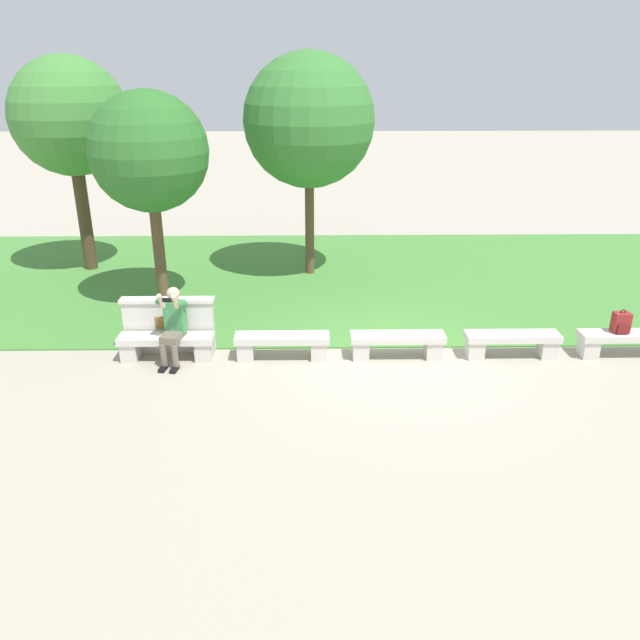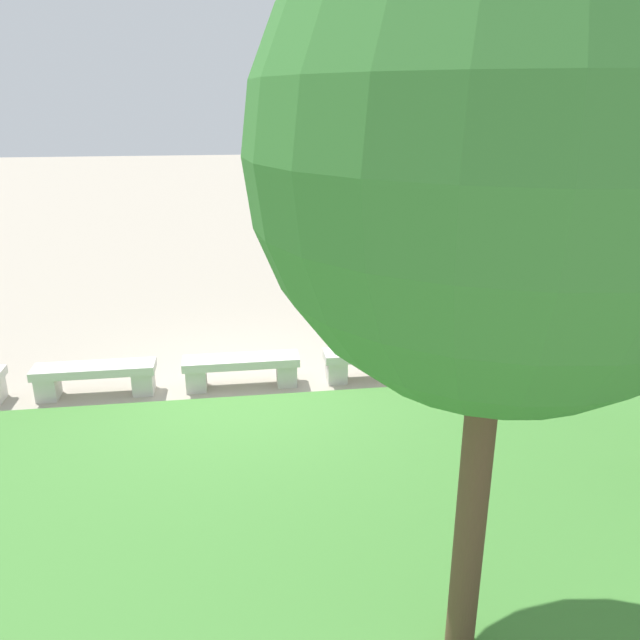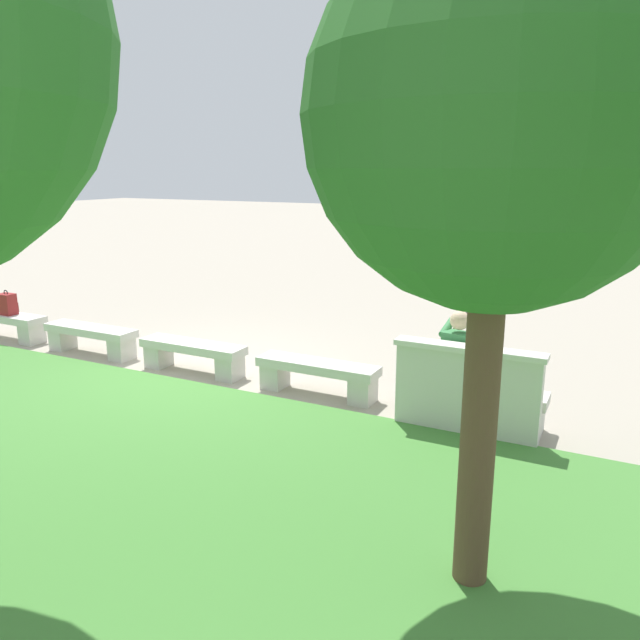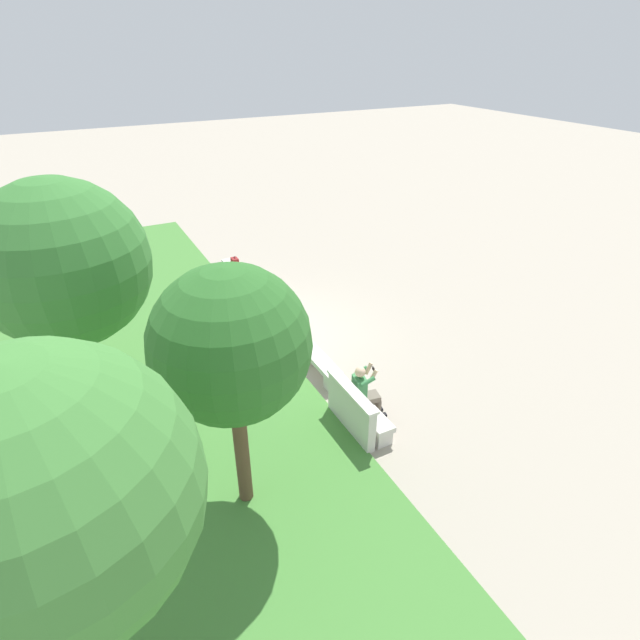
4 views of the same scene
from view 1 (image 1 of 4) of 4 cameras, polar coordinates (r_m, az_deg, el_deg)
ground_plane at (r=11.11m, az=7.02°, el=-3.41°), size 80.00×80.00×0.00m
grass_strip at (r=15.14m, az=4.88°, el=3.87°), size 21.70×8.00×0.03m
bench_main at (r=11.17m, az=-13.86°, el=-2.14°), size 1.64×0.40×0.45m
bench_near at (r=10.89m, az=-3.47°, el=-2.13°), size 1.64×0.40×0.45m
bench_mid at (r=10.99m, az=7.09°, el=-2.05°), size 1.64×0.40×0.45m
bench_far at (r=11.44m, az=17.14°, el=-1.90°), size 1.64×0.40×0.45m
bench_end at (r=12.21m, az=26.17°, el=-1.72°), size 1.64×0.40×0.45m
backrest_wall_with_plaque at (r=11.38m, az=-13.61°, el=-0.40°), size 1.64×0.24×1.01m
person_photographer at (r=10.89m, az=-13.28°, el=-0.18°), size 0.51×0.76×1.32m
backpack at (r=12.05m, az=25.83°, el=-0.25°), size 0.28×0.24×0.43m
tree_behind_wall at (r=13.25m, az=-15.36°, el=14.53°), size 2.39×2.39×4.38m
tree_left_background at (r=14.73m, az=-1.02°, el=17.71°), size 2.98×2.98×5.11m
tree_right_background at (r=16.15m, az=-21.90°, el=16.78°), size 2.69×2.69×5.03m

